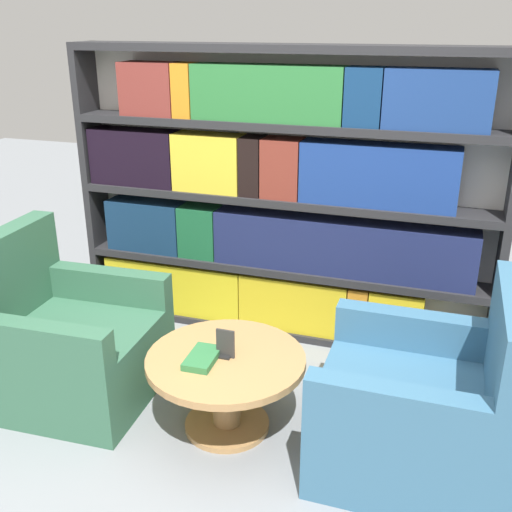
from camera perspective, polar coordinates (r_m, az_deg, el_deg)
ground_plane at (r=3.22m, az=-5.38°, el=-18.58°), size 14.00×14.00×0.00m
bookshelf at (r=4.00m, az=1.98°, el=5.19°), size 2.85×0.30×1.94m
armchair_left at (r=3.68m, az=-17.65°, el=-7.97°), size 0.94×0.89×0.97m
armchair_right at (r=3.09m, az=15.61°, el=-13.90°), size 0.91×0.85×0.97m
coffee_table at (r=3.23m, az=-2.86°, el=-11.45°), size 0.84×0.84×0.44m
table_sign at (r=3.13m, az=-2.93°, el=-8.51°), size 0.10×0.06×0.16m
stray_book at (r=3.12m, az=-5.13°, el=-9.65°), size 0.15×0.25×0.04m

